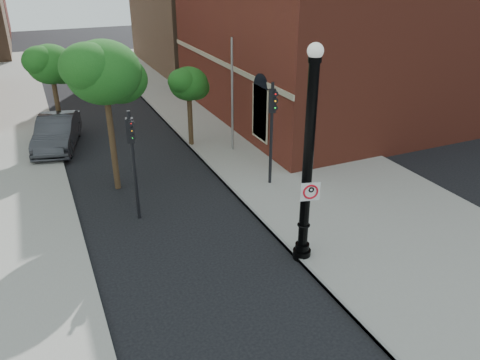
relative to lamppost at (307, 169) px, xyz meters
name	(u,v)px	position (x,y,z in m)	size (l,w,h in m)	color
ground	(244,283)	(-2.22, -0.44, -3.10)	(120.00, 120.00, 0.00)	black
sidewalk_right	(269,142)	(3.78, 9.56, -3.04)	(8.00, 60.00, 0.12)	gray
curb_edge	(197,154)	(-0.17, 9.56, -3.03)	(0.10, 60.00, 0.14)	gray
brick_wall_building	(387,2)	(13.78, 13.56, 3.16)	(22.30, 16.30, 12.50)	maroon
lamppost	(307,169)	(0.00, 0.00, 0.00)	(0.57, 0.57, 6.70)	black
no_parking_sign	(310,192)	(0.04, -0.17, -0.66)	(0.58, 0.18, 0.59)	white
parked_car	(57,132)	(-6.19, 13.36, -2.28)	(1.72, 4.94, 1.63)	#2C2C31
traffic_signal_left	(132,148)	(-4.14, 4.64, -0.34)	(0.31, 0.36, 4.09)	black
traffic_signal_right	(272,118)	(1.53, 5.12, -0.15)	(0.35, 0.39, 4.37)	black
utility_pole	(232,97)	(1.61, 9.29, -0.35)	(0.11, 0.11, 5.48)	#999999
street_tree_a	(105,74)	(-4.34, 7.53, 1.66)	(3.34, 3.02, 6.02)	#362315
street_tree_b	(51,65)	(-5.87, 14.71, 0.76)	(2.71, 2.45, 4.89)	#362315
street_tree_c	(189,85)	(0.00, 10.82, 0.06)	(2.23, 2.02, 4.02)	#362315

